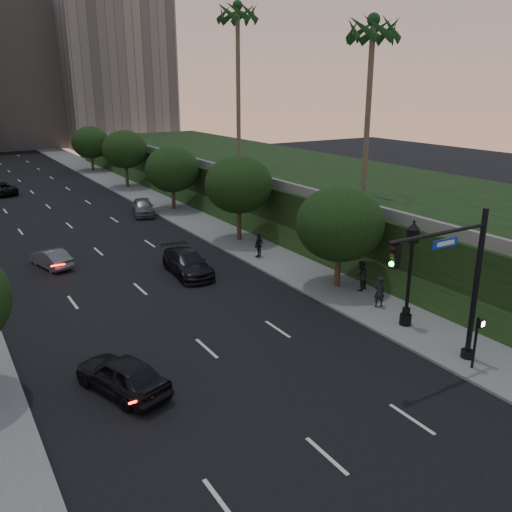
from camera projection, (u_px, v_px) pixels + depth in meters
ground at (263, 399)px, 21.33m from camera, size 160.00×160.00×0.00m
road_surface at (75, 231)px, 45.74m from camera, size 16.00×140.00×0.02m
sidewalk_right at (186, 215)px, 50.79m from camera, size 4.50×140.00×0.15m
embankment at (301, 187)px, 54.40m from camera, size 18.00×90.00×4.00m
parapet_wall at (226, 170)px, 49.48m from camera, size 0.35×90.00×0.70m
office_block_mid at (7, 77)px, 103.35m from camera, size 22.00×18.00×26.00m
office_block_right at (107, 51)px, 105.87m from camera, size 20.00×22.00×36.00m
tree_right_a at (340, 224)px, 31.71m from camera, size 5.20×5.20×6.24m
tree_right_b at (239, 185)px, 41.33m from camera, size 5.20×5.20×6.74m
tree_right_c at (172, 169)px, 52.06m from camera, size 5.20×5.20×6.24m
tree_right_d at (125, 149)px, 63.30m from camera, size 5.20×5.20×6.74m
tree_right_e at (91, 142)px, 75.66m from camera, size 5.20×5.20×6.24m
palm_mid at (373, 30)px, 36.73m from camera, size 3.20×3.20×13.00m
palm_far at (238, 16)px, 48.30m from camera, size 3.20×3.20×15.50m
traffic_signal_mast at (459, 289)px, 22.70m from camera, size 5.68×0.56×7.00m
street_lamp at (409, 279)px, 26.87m from camera, size 0.64×0.64×5.62m
pedestrian_signal at (477, 338)px, 22.97m from camera, size 0.30×0.33×2.50m
sedan_near_left at (122, 375)px, 21.64m from camera, size 3.20×4.89×1.55m
sedan_mid_left at (51, 258)px, 36.50m from camera, size 2.26×4.07×1.27m
sedan_far_left at (0, 188)px, 60.38m from camera, size 3.42×5.46×1.41m
sedan_near_right at (187, 263)px, 35.11m from camera, size 2.52×5.44×1.54m
sedan_far_right at (143, 207)px, 51.02m from camera, size 3.00×4.93×1.57m
pedestrian_a at (379, 292)px, 29.59m from camera, size 0.74×0.61×1.74m
pedestrian_b at (361, 276)px, 31.92m from camera, size 1.06×0.93×1.82m
pedestrian_c at (259, 245)px, 38.10m from camera, size 1.10×0.84×1.74m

